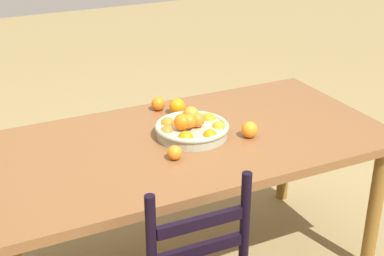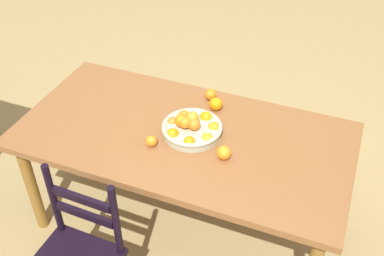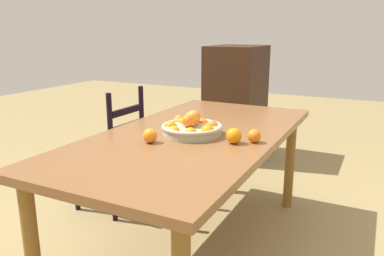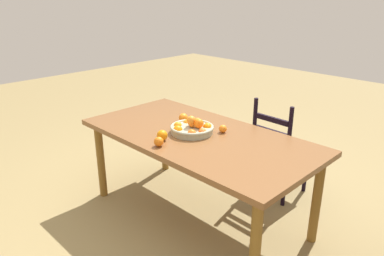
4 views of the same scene
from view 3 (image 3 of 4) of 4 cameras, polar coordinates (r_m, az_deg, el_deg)
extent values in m
plane|color=olive|center=(2.45, 0.16, -17.60)|extent=(12.00, 12.00, 0.00)
cube|color=brown|center=(2.15, 0.17, -1.24)|extent=(1.86, 0.94, 0.04)
cylinder|color=brown|center=(2.91, 14.45, -5.11)|extent=(0.07, 0.07, 0.70)
cylinder|color=brown|center=(1.91, -22.84, -16.67)|extent=(0.07, 0.07, 0.70)
cylinder|color=brown|center=(3.14, 0.92, -3.17)|extent=(0.07, 0.07, 0.70)
cube|color=black|center=(2.87, -12.35, -3.27)|extent=(0.42, 0.42, 0.03)
cylinder|color=black|center=(3.18, -12.50, -5.84)|extent=(0.04, 0.04, 0.43)
cylinder|color=black|center=(2.94, -17.00, -7.84)|extent=(0.04, 0.04, 0.43)
cylinder|color=black|center=(2.97, -7.28, -7.06)|extent=(0.04, 0.04, 0.43)
cylinder|color=black|center=(2.72, -11.64, -9.38)|extent=(0.04, 0.04, 0.43)
cylinder|color=black|center=(2.84, -7.57, 1.72)|extent=(0.04, 0.04, 0.45)
cylinder|color=black|center=(2.57, -12.17, 0.16)|extent=(0.04, 0.04, 0.45)
cube|color=black|center=(2.71, -9.72, 0.25)|extent=(0.32, 0.03, 0.04)
cube|color=black|center=(2.68, -9.82, 2.54)|extent=(0.32, 0.03, 0.04)
cube|color=black|center=(3.99, 6.62, 3.91)|extent=(0.65, 0.50, 1.15)
cylinder|color=#A3A68B|center=(2.10, 0.00, -0.43)|extent=(0.32, 0.32, 0.05)
torus|color=#A3A68B|center=(2.09, 0.00, 0.21)|extent=(0.34, 0.34, 0.02)
sphere|color=orange|center=(2.19, 1.63, 0.65)|extent=(0.06, 0.06, 0.06)
sphere|color=orange|center=(2.20, -1.26, 0.73)|extent=(0.07, 0.07, 0.07)
sphere|color=orange|center=(2.12, -3.18, 0.15)|extent=(0.07, 0.07, 0.07)
sphere|color=orange|center=(2.02, -2.69, -0.55)|extent=(0.06, 0.06, 0.06)
sphere|color=orange|center=(1.98, -0.23, -0.87)|extent=(0.07, 0.07, 0.07)
sphere|color=orange|center=(2.01, 2.38, -0.58)|extent=(0.07, 0.07, 0.07)
sphere|color=orange|center=(2.13, 3.08, 0.24)|extent=(0.07, 0.07, 0.07)
sphere|color=orange|center=(2.07, 0.24, 1.72)|extent=(0.07, 0.07, 0.07)
sphere|color=orange|center=(2.12, -0.27, 1.57)|extent=(0.07, 0.07, 0.07)
sphere|color=orange|center=(2.07, -0.75, 1.10)|extent=(0.07, 0.07, 0.07)
sphere|color=orange|center=(2.08, -0.14, 1.05)|extent=(0.07, 0.07, 0.07)
sphere|color=orange|center=(2.14, 0.26, 1.64)|extent=(0.07, 0.07, 0.07)
sphere|color=orange|center=(1.96, -6.30, -1.14)|extent=(0.08, 0.08, 0.08)
sphere|color=orange|center=(2.31, -1.99, 1.18)|extent=(0.06, 0.06, 0.06)
sphere|color=orange|center=(1.98, 9.32, -1.18)|extent=(0.07, 0.07, 0.07)
sphere|color=orange|center=(1.95, 6.30, -1.19)|extent=(0.08, 0.08, 0.08)
camera|label=1|loc=(4.16, -21.10, 20.95)|focal=52.68mm
camera|label=2|loc=(3.14, -46.42, 30.24)|focal=42.87mm
camera|label=4|loc=(3.81, 43.51, 17.79)|focal=34.01mm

